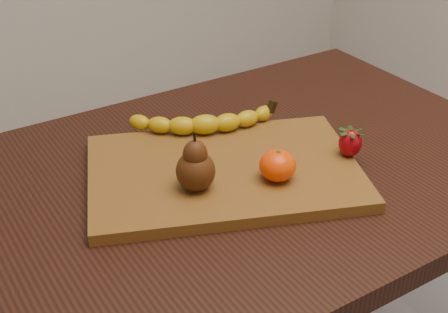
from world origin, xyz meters
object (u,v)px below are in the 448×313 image
cutting_board (224,172)px  pear (195,161)px  mandarin (278,166)px  table (250,209)px

cutting_board → pear: pear is taller
cutting_board → mandarin: bearing=-34.1°
pear → mandarin: size_ratio=1.63×
pear → mandarin: (0.12, -0.05, -0.02)m
pear → cutting_board: bearing=22.7°
pear → mandarin: bearing=-21.0°
table → pear: pear is taller
table → mandarin: bearing=-96.1°
table → pear: (-0.13, -0.04, 0.17)m
mandarin → table: bearing=83.9°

